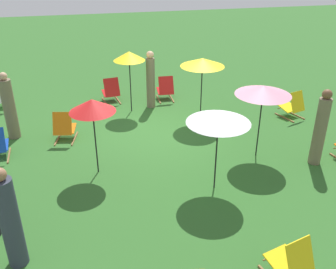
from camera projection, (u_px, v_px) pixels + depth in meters
The scene contains 16 objects.
ground_plane at pixel (158, 132), 10.58m from camera, with size 40.00×40.00×0.00m, color #2D6026.
deckchair_0 at pixel (291, 262), 5.78m from camera, with size 0.67×0.86×0.83m.
deckchair_5 at pixel (165, 89), 12.54m from camera, with size 0.50×0.77×0.83m.
deckchair_6 at pixel (1, 98), 11.88m from camera, with size 0.56×0.81×0.83m.
deckchair_8 at pixel (293, 106), 11.27m from camera, with size 0.68×0.87×0.83m.
deckchair_10 at pixel (111, 91), 12.38m from camera, with size 0.58×0.82×0.83m.
deckchair_11 at pixel (64, 128), 9.96m from camera, with size 0.63×0.84×0.83m.
umbrella_0 at pixel (92, 106), 8.01m from camera, with size 0.99×0.99×1.77m.
umbrella_1 at pixel (263, 90), 8.66m from camera, with size 1.29×1.29×1.80m.
umbrella_2 at pixel (129, 56), 11.10m from camera, with size 0.93×0.93×1.87m.
umbrella_3 at pixel (202, 62), 10.55m from camera, with size 1.23×1.23×1.84m.
umbrella_4 at pixel (219, 117), 7.46m from camera, with size 1.28×1.28×1.76m.
person_0 at pixel (10, 221), 5.89m from camera, with size 0.44×0.44×1.80m.
person_2 at pixel (9, 108), 9.92m from camera, with size 0.44×0.44×1.80m.
person_3 at pixel (320, 129), 8.71m from camera, with size 0.39×0.39×1.84m.
person_4 at pixel (151, 80), 11.81m from camera, with size 0.36×0.36×1.78m.
Camera 1 is at (1.86, 9.30, 4.69)m, focal length 40.96 mm.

